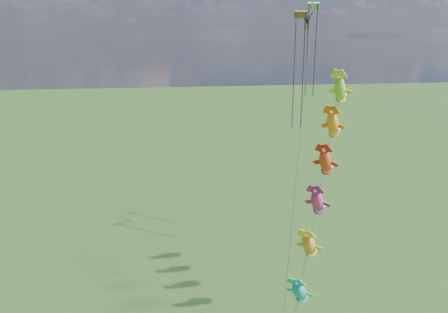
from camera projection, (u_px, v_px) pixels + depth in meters
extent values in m
cylinder|color=black|center=(317.00, 203.00, 27.07)|extent=(8.68, 13.28, 19.03)
ellipsoid|color=#198ABF|center=(299.00, 291.00, 25.13)|extent=(1.77, 2.14, 2.25)
ellipsoid|color=red|center=(309.00, 244.00, 26.12)|extent=(1.77, 2.14, 2.25)
ellipsoid|color=#D8337F|center=(317.00, 201.00, 27.11)|extent=(1.77, 2.14, 2.25)
ellipsoid|color=orange|center=(325.00, 161.00, 28.09)|extent=(1.77, 2.14, 2.25)
ellipsoid|color=yellow|center=(333.00, 124.00, 29.08)|extent=(1.77, 2.14, 2.25)
ellipsoid|color=green|center=(340.00, 89.00, 30.07)|extent=(1.77, 2.14, 2.25)
cylinder|color=black|center=(299.00, 144.00, 30.72)|extent=(6.71, 15.74, 24.32)
cube|color=#248A1A|center=(301.00, 14.00, 33.60)|extent=(1.15, 0.97, 0.59)
cylinder|color=black|center=(294.00, 74.00, 34.76)|extent=(0.08, 0.08, 9.03)
cylinder|color=black|center=(303.00, 74.00, 34.86)|extent=(0.08, 0.08, 9.03)
cube|color=blue|center=(313.00, 6.00, 36.10)|extent=(1.13, 0.98, 0.62)
cylinder|color=black|center=(307.00, 53.00, 37.06)|extent=(0.08, 0.08, 7.58)
cylinder|color=black|center=(315.00, 53.00, 37.16)|extent=(0.08, 0.08, 7.58)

